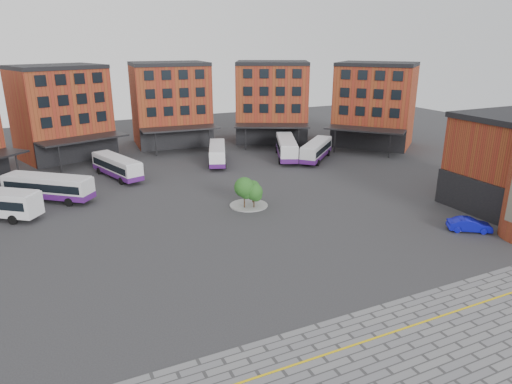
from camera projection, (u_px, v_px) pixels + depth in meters
name	position (u px, v px, depth m)	size (l,w,h in m)	color
ground	(283.00, 250.00, 41.59)	(160.00, 160.00, 0.00)	#28282B
yellow_line	(410.00, 326.00, 30.38)	(26.00, 0.15, 0.02)	gold
main_building	(138.00, 115.00, 70.18)	(94.14, 42.48, 14.60)	brown
tree_island	(250.00, 191.00, 51.59)	(4.40, 4.40, 3.66)	gray
bus_b	(48.00, 187.00, 53.93)	(10.11, 8.93, 3.10)	silver
bus_c	(117.00, 166.00, 63.05)	(5.45, 10.76, 2.96)	silver
bus_d	(217.00, 153.00, 70.54)	(5.85, 10.44, 2.89)	white
bus_e	(286.00, 148.00, 73.43)	(7.21, 11.72, 3.28)	silver
bus_f	(316.00, 150.00, 72.45)	(9.51, 9.06, 3.01)	silver
blue_car	(469.00, 225.00, 45.43)	(1.46, 4.18, 1.38)	#0C0FA6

